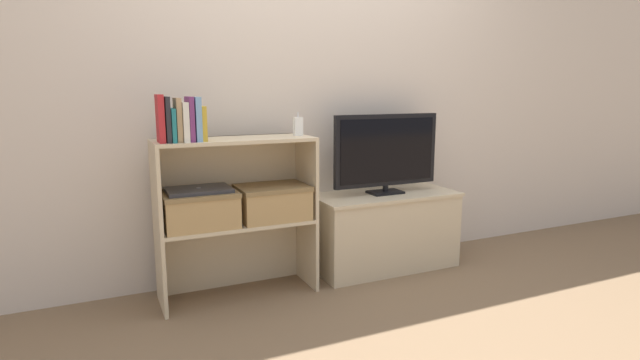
# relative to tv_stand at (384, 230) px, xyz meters

# --- Properties ---
(ground_plane) EXTENTS (16.00, 16.00, 0.00)m
(ground_plane) POSITION_rel_tv_stand_xyz_m (-0.49, -0.20, -0.25)
(ground_plane) COLOR brown
(wall_back) EXTENTS (10.00, 0.05, 2.40)m
(wall_back) POSITION_rel_tv_stand_xyz_m (-0.49, 0.24, 0.95)
(wall_back) COLOR beige
(wall_back) RESTS_ON ground_plane
(tv_stand) EXTENTS (0.97, 0.43, 0.51)m
(tv_stand) POSITION_rel_tv_stand_xyz_m (0.00, 0.00, 0.00)
(tv_stand) COLOR #CCB793
(tv_stand) RESTS_ON ground_plane
(tv) EXTENTS (0.75, 0.14, 0.52)m
(tv) POSITION_rel_tv_stand_xyz_m (0.00, -0.00, 0.53)
(tv) COLOR black
(tv) RESTS_ON tv_stand
(bookshelf_lower_tier) EXTENTS (0.88, 0.33, 0.44)m
(bookshelf_lower_tier) POSITION_rel_tv_stand_xyz_m (-1.01, 0.02, 0.03)
(bookshelf_lower_tier) COLOR #CCB793
(bookshelf_lower_tier) RESTS_ON ground_plane
(bookshelf_upper_tier) EXTENTS (0.88, 0.33, 0.48)m
(bookshelf_upper_tier) POSITION_rel_tv_stand_xyz_m (-1.01, 0.02, 0.49)
(bookshelf_upper_tier) COLOR #CCB793
(bookshelf_upper_tier) RESTS_ON bookshelf_lower_tier
(book_crimson) EXTENTS (0.03, 0.13, 0.24)m
(book_crimson) POSITION_rel_tv_stand_xyz_m (-1.41, -0.10, 0.78)
(book_crimson) COLOR #B22328
(book_crimson) RESTS_ON bookshelf_upper_tier
(book_charcoal) EXTENTS (0.02, 0.14, 0.23)m
(book_charcoal) POSITION_rel_tv_stand_xyz_m (-1.38, -0.10, 0.78)
(book_charcoal) COLOR #232328
(book_charcoal) RESTS_ON bookshelf_upper_tier
(book_teal) EXTENTS (0.02, 0.15, 0.17)m
(book_teal) POSITION_rel_tv_stand_xyz_m (-1.35, -0.10, 0.75)
(book_teal) COLOR #1E7075
(book_teal) RESTS_ON bookshelf_upper_tier
(book_tan) EXTENTS (0.03, 0.13, 0.22)m
(book_tan) POSITION_rel_tv_stand_xyz_m (-1.32, -0.10, 0.77)
(book_tan) COLOR tan
(book_tan) RESTS_ON bookshelf_upper_tier
(book_ivory) EXTENTS (0.03, 0.15, 0.20)m
(book_ivory) POSITION_rel_tv_stand_xyz_m (-1.29, -0.10, 0.76)
(book_ivory) COLOR silver
(book_ivory) RESTS_ON bookshelf_upper_tier
(book_plum) EXTENTS (0.03, 0.15, 0.23)m
(book_plum) POSITION_rel_tv_stand_xyz_m (-1.26, -0.10, 0.78)
(book_plum) COLOR #6B2D66
(book_plum) RESTS_ON bookshelf_upper_tier
(book_skyblue) EXTENTS (0.03, 0.14, 0.23)m
(book_skyblue) POSITION_rel_tv_stand_xyz_m (-1.23, -0.10, 0.78)
(book_skyblue) COLOR #709ECC
(book_skyblue) RESTS_ON bookshelf_upper_tier
(book_mustard) EXTENTS (0.02, 0.12, 0.18)m
(book_mustard) POSITION_rel_tv_stand_xyz_m (-1.20, -0.10, 0.75)
(book_mustard) COLOR gold
(book_mustard) RESTS_ON bookshelf_upper_tier
(baby_monitor) EXTENTS (0.05, 0.04, 0.14)m
(baby_monitor) POSITION_rel_tv_stand_xyz_m (-0.63, -0.04, 0.72)
(baby_monitor) COLOR white
(baby_monitor) RESTS_ON bookshelf_upper_tier
(storage_basket_left) EXTENTS (0.40, 0.30, 0.20)m
(storage_basket_left) POSITION_rel_tv_stand_xyz_m (-1.23, -0.05, 0.29)
(storage_basket_left) COLOR tan
(storage_basket_left) RESTS_ON bookshelf_lower_tier
(storage_basket_right) EXTENTS (0.40, 0.30, 0.20)m
(storage_basket_right) POSITION_rel_tv_stand_xyz_m (-0.80, -0.05, 0.29)
(storage_basket_right) COLOR tan
(storage_basket_right) RESTS_ON bookshelf_lower_tier
(laptop) EXTENTS (0.34, 0.24, 0.02)m
(laptop) POSITION_rel_tv_stand_xyz_m (-1.23, -0.05, 0.39)
(laptop) COLOR #2D2D33
(laptop) RESTS_ON storage_basket_left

